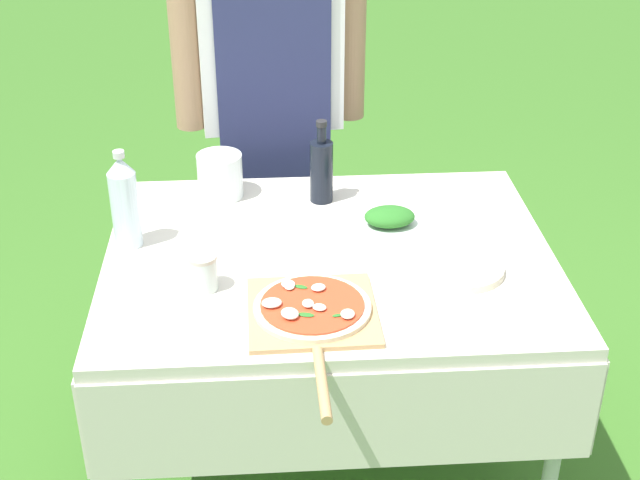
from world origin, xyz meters
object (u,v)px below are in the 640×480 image
Objects in this scene: person_cook at (271,80)px; plate_stack at (461,268)px; water_bottle at (124,202)px; mixing_tub at (220,176)px; prep_table at (329,278)px; sauce_jar at (203,274)px; oil_bottle at (323,170)px; herb_container at (390,218)px; pizza_on_peel at (312,312)px.

person_cook is 7.54× the size of plate_stack.
water_bottle is 2.06× the size of mixing_tub.
sauce_jar is at bearing -154.63° from prep_table.
prep_table is at bearing -90.63° from oil_bottle.
prep_table is 7.10× the size of herb_container.
prep_table is 4.80× the size of oil_bottle.
herb_container is 1.80× the size of sauce_jar.
pizza_on_peel is 0.43m from plate_stack.
sauce_jar is (-0.50, -0.29, 0.01)m from herb_container.
oil_bottle is (0.14, -0.43, -0.12)m from person_cook.
person_cook is 6.07× the size of water_bottle.
herb_container is 1.27× the size of mixing_tub.
person_cook is at bearing 67.25° from mixing_tub.
person_cook reaches higher than prep_table.
herb_container is (0.17, -0.18, -0.07)m from oil_bottle.
oil_bottle is 1.48× the size of herb_container.
person_cook reaches higher than mixing_tub.
oil_bottle is at bearing 22.85° from water_bottle.
pizza_on_peel reaches higher than plate_stack.
pizza_on_peel is 2.46× the size of plate_stack.
water_bottle is 0.33m from sauce_jar.
oil_bottle is at bearing 89.37° from prep_table.
herb_container is 0.29m from plate_stack.
prep_table is 0.72× the size of person_cook.
sauce_jar is at bearing -125.29° from oil_bottle.
mixing_tub reaches higher than pizza_on_peel.
person_cook is 0.71m from herb_container.
plate_stack is at bearing -19.52° from prep_table.
pizza_on_peel is 1.98× the size of water_bottle.
water_bottle is at bearing 52.84° from person_cook.
herb_container is 0.58m from sauce_jar.
oil_bottle is (0.00, 0.31, 0.18)m from prep_table.
pizza_on_peel is 0.30m from sauce_jar.
plate_stack is at bearing 23.54° from pizza_on_peel.
herb_container reaches higher than pizza_on_peel.
prep_table is at bearing -50.31° from mixing_tub.
herb_container is (0.24, 0.43, 0.01)m from pizza_on_peel.
sauce_jar is (-0.32, -0.15, 0.12)m from prep_table.
pizza_on_peel is at bearing -28.83° from sauce_jar.
oil_bottle is (0.07, 0.61, 0.09)m from pizza_on_peel.
herb_container is (0.18, 0.13, 0.11)m from prep_table.
oil_bottle is at bearing 134.96° from herb_container.
mixing_tub is 0.79m from plate_stack.
water_bottle is at bearing 167.10° from plate_stack.
pizza_on_peel is at bearing -155.48° from plate_stack.
herb_container is at bearing 59.65° from pizza_on_peel.
sauce_jar is at bearing -150.26° from herb_container.
plate_stack is (0.15, -0.25, -0.02)m from herb_container.
prep_table is 0.38m from sauce_jar.
person_cook is 0.93m from sauce_jar.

